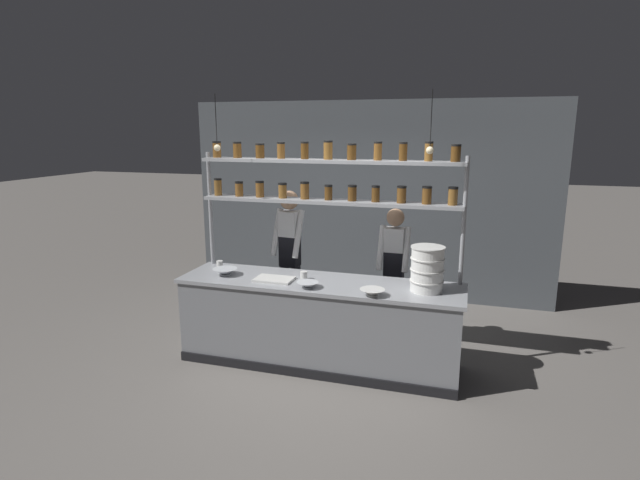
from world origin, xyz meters
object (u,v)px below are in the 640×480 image
(spice_shelf_unit, at_px, (328,185))
(prep_bowl_center_back, at_px, (225,272))
(serving_cup_by_board, at_px, (220,265))
(serving_cup_front, at_px, (304,275))
(container_stack, at_px, (427,269))
(chef_left, at_px, (290,251))
(cutting_board, at_px, (274,279))
(chef_center, at_px, (394,267))
(prep_bowl_center_front, at_px, (308,285))
(prep_bowl_near_left, at_px, (372,293))

(spice_shelf_unit, distance_m, prep_bowl_center_back, 1.46)
(serving_cup_by_board, bearing_deg, serving_cup_front, -5.20)
(container_stack, bearing_deg, prep_bowl_center_back, -178.08)
(serving_cup_by_board, bearing_deg, prep_bowl_center_back, -49.14)
(chef_left, distance_m, container_stack, 1.83)
(spice_shelf_unit, xyz_separation_m, prep_bowl_center_back, (-1.05, -0.40, -0.94))
(spice_shelf_unit, bearing_deg, serving_cup_by_board, -169.94)
(serving_cup_by_board, bearing_deg, chef_left, 43.96)
(serving_cup_front, bearing_deg, cutting_board, -157.41)
(serving_cup_by_board, bearing_deg, chef_center, 19.67)
(chef_center, height_order, container_stack, chef_center)
(chef_left, height_order, chef_center, chef_left)
(spice_shelf_unit, distance_m, serving_cup_by_board, 1.54)
(container_stack, xyz_separation_m, prep_bowl_center_front, (-1.15, -0.24, -0.20))
(cutting_board, bearing_deg, container_stack, 3.70)
(serving_cup_front, bearing_deg, spice_shelf_unit, 60.26)
(chef_left, xyz_separation_m, chef_center, (1.25, 0.07, -0.12))
(chef_center, height_order, prep_bowl_near_left, chef_center)
(spice_shelf_unit, xyz_separation_m, cutting_board, (-0.47, -0.43, -0.96))
(chef_center, bearing_deg, cutting_board, -140.40)
(cutting_board, distance_m, serving_cup_front, 0.31)
(chef_center, relative_size, cutting_board, 4.00)
(chef_left, relative_size, prep_bowl_center_back, 6.61)
(spice_shelf_unit, relative_size, container_stack, 6.39)
(prep_bowl_near_left, distance_m, prep_bowl_center_back, 1.68)
(prep_bowl_near_left, height_order, serving_cup_front, serving_cup_front)
(prep_bowl_near_left, height_order, prep_bowl_center_back, prep_bowl_center_back)
(prep_bowl_near_left, bearing_deg, prep_bowl_center_front, 175.21)
(chef_left, xyz_separation_m, serving_cup_by_board, (-0.62, -0.60, -0.06))
(serving_cup_by_board, bearing_deg, spice_shelf_unit, 10.06)
(spice_shelf_unit, relative_size, serving_cup_by_board, 28.53)
(chef_center, relative_size, container_stack, 3.57)
(chef_center, xyz_separation_m, serving_cup_by_board, (-1.87, -0.67, 0.06))
(prep_bowl_center_front, height_order, serving_cup_by_board, serving_cup_by_board)
(container_stack, bearing_deg, prep_bowl_center_front, -168.20)
(chef_center, distance_m, prep_bowl_center_front, 1.25)
(chef_left, relative_size, serving_cup_by_board, 17.57)
(chef_center, bearing_deg, serving_cup_front, -136.20)
(chef_center, bearing_deg, prep_bowl_center_back, -151.93)
(spice_shelf_unit, relative_size, cutting_board, 7.17)
(spice_shelf_unit, bearing_deg, serving_cup_front, -119.74)
(cutting_board, bearing_deg, prep_bowl_center_front, -18.50)
(chef_left, height_order, container_stack, chef_left)
(prep_bowl_center_front, xyz_separation_m, prep_bowl_center_back, (-1.00, 0.17, 0.01))
(serving_cup_front, bearing_deg, chef_left, 120.50)
(chef_center, distance_m, prep_bowl_center_back, 1.92)
(prep_bowl_near_left, bearing_deg, spice_shelf_unit, 134.68)
(cutting_board, bearing_deg, chef_left, 98.44)
(container_stack, distance_m, serving_cup_front, 1.29)
(spice_shelf_unit, xyz_separation_m, chef_center, (0.66, 0.46, -0.98))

